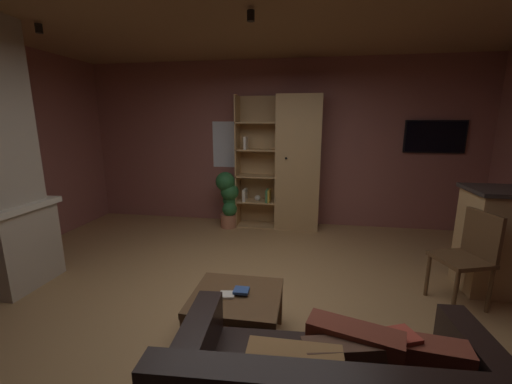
{
  "coord_description": "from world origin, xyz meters",
  "views": [
    {
      "loc": [
        0.5,
        -2.64,
        1.73
      ],
      "look_at": [
        0.0,
        0.4,
        1.05
      ],
      "focal_mm": 22.17,
      "sensor_mm": 36.0,
      "label": 1
    }
  ],
  "objects": [
    {
      "name": "floor",
      "position": [
        0.0,
        0.0,
        -0.01
      ],
      "size": [
        6.57,
        5.44,
        0.02
      ],
      "primitive_type": "cube",
      "color": "#A37A4C",
      "rests_on": "ground"
    },
    {
      "name": "wall_back",
      "position": [
        0.0,
        2.75,
        1.36
      ],
      "size": [
        6.69,
        0.06,
        2.73
      ],
      "primitive_type": "cube",
      "color": "#8E544C",
      "rests_on": "ground"
    },
    {
      "name": "window_pane_back",
      "position": [
        -0.8,
        2.72,
        1.35
      ],
      "size": [
        0.67,
        0.01,
        0.78
      ],
      "primitive_type": "cube",
      "color": "white"
    },
    {
      "name": "bookshelf_cabinet",
      "position": [
        0.26,
        2.48,
        1.06
      ],
      "size": [
        1.35,
        0.41,
        2.15
      ],
      "color": "tan",
      "rests_on": "ground"
    },
    {
      "name": "coffee_table",
      "position": [
        -0.02,
        -0.44,
        0.32
      ],
      "size": [
        0.7,
        0.64,
        0.4
      ],
      "color": "brown",
      "rests_on": "ground"
    },
    {
      "name": "table_book_0",
      "position": [
        -0.09,
        -0.47,
        0.41
      ],
      "size": [
        0.13,
        0.12,
        0.02
      ],
      "primitive_type": "cube",
      "rotation": [
        0.0,
        0.0,
        0.15
      ],
      "color": "beige",
      "rests_on": "coffee_table"
    },
    {
      "name": "table_book_1",
      "position": [
        0.02,
        -0.43,
        0.43
      ],
      "size": [
        0.12,
        0.11,
        0.02
      ],
      "primitive_type": "cube",
      "rotation": [
        0.0,
        0.0,
        -0.0
      ],
      "color": "#2D4C8C",
      "rests_on": "coffee_table"
    },
    {
      "name": "dining_chair",
      "position": [
        2.04,
        0.44,
        0.53
      ],
      "size": [
        0.53,
        0.53,
        0.92
      ],
      "color": "brown",
      "rests_on": "ground"
    },
    {
      "name": "potted_floor_plant",
      "position": [
        -0.78,
        2.29,
        0.52
      ],
      "size": [
        0.37,
        0.34,
        0.94
      ],
      "color": "#B77051",
      "rests_on": "ground"
    },
    {
      "name": "wall_mounted_tv",
      "position": [
        2.43,
        2.69,
        1.51
      ],
      "size": [
        0.89,
        0.06,
        0.5
      ],
      "color": "black"
    },
    {
      "name": "track_light_spot_0",
      "position": [
        -2.23,
        0.43,
        2.66
      ],
      "size": [
        0.07,
        0.07,
        0.09
      ],
      "primitive_type": "cylinder",
      "color": "black"
    },
    {
      "name": "track_light_spot_1",
      "position": [
        -0.05,
        0.39,
        2.66
      ],
      "size": [
        0.07,
        0.07,
        0.09
      ],
      "primitive_type": "cylinder",
      "color": "black"
    }
  ]
}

